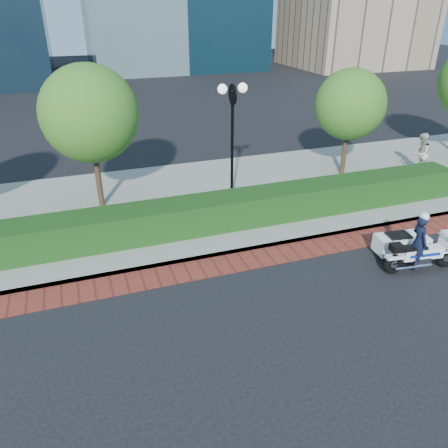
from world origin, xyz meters
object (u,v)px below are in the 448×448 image
object	(u,v)px
tree_c	(350,105)
tree_b	(89,114)
police_motorcycle	(413,246)
pedestrian	(420,154)
lamppost	(232,126)

from	to	relation	value
tree_c	tree_b	bearing A→B (deg)	180.00
police_motorcycle	pedestrian	world-z (taller)	pedestrian
tree_b	police_motorcycle	bearing A→B (deg)	-40.41
tree_c	police_motorcycle	world-z (taller)	tree_c
tree_c	police_motorcycle	size ratio (longest dim) A/B	1.93
pedestrian	police_motorcycle	bearing A→B (deg)	12.03
lamppost	police_motorcycle	distance (m)	6.81
tree_c	pedestrian	xyz separation A→B (m)	(3.02, -1.07, -2.02)
tree_b	tree_c	distance (m)	10.01
lamppost	pedestrian	size ratio (longest dim) A/B	2.41
lamppost	tree_b	distance (m)	4.71
tree_b	police_motorcycle	size ratio (longest dim) A/B	2.19
tree_b	tree_c	size ratio (longest dim) A/B	1.14
lamppost	pedestrian	world-z (taller)	lamppost
police_motorcycle	lamppost	bearing A→B (deg)	129.34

